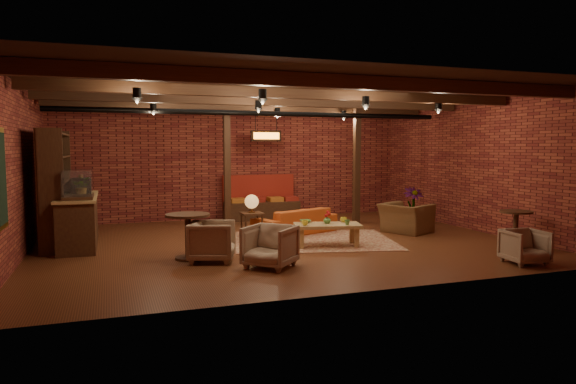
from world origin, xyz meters
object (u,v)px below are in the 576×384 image
object	(u,v)px
armchair_right	(406,213)
round_table_left	(188,229)
armchair_b	(270,244)
plant_tall	(413,169)
armchair_a	(212,239)
round_table_right	(516,223)
side_table_book	(398,212)
sofa	(295,221)
coffee_table	(327,226)
side_table_lamp	(252,205)
armchair_far	(525,245)

from	to	relation	value
armchair_right	round_table_left	bearing A→B (deg)	78.92
armchair_b	plant_tall	size ratio (longest dim) A/B	0.27
armchair_a	round_table_right	world-z (taller)	armchair_a
armchair_a	plant_tall	distance (m)	6.53
plant_tall	side_table_book	bearing A→B (deg)	-143.91
armchair_a	round_table_left	bearing A→B (deg)	69.12
armchair_a	plant_tall	world-z (taller)	plant_tall
round_table_left	armchair_a	size ratio (longest dim) A/B	1.05
sofa	side_table_book	distance (m)	2.66
armchair_b	armchair_right	xyz separation A→B (m)	(4.14, 2.33, 0.07)
coffee_table	armchair_b	bearing A→B (deg)	-139.92
round_table_left	side_table_book	xyz separation A→B (m)	(5.44, 1.75, -0.13)
side_table_lamp	armchair_far	size ratio (longest dim) A/B	1.49
side_table_lamp	sofa	bearing A→B (deg)	12.50
sofa	coffee_table	world-z (taller)	coffee_table
armchair_a	armchair_right	bearing A→B (deg)	-54.20
plant_tall	round_table_right	bearing A→B (deg)	-86.08
armchair_b	side_table_lamp	bearing A→B (deg)	124.84
armchair_b	round_table_right	bearing A→B (deg)	44.09
armchair_right	armchair_far	distance (m)	3.56
side_table_book	armchair_far	bearing A→B (deg)	-88.85
round_table_right	sofa	bearing A→B (deg)	140.66
armchair_right	coffee_table	bearing A→B (deg)	86.60
sofa	round_table_right	bearing A→B (deg)	118.67
armchair_right	side_table_book	world-z (taller)	armchair_right
coffee_table	side_table_lamp	world-z (taller)	side_table_lamp
round_table_left	armchair_right	distance (m)	5.50
round_table_left	armchair_right	xyz separation A→B (m)	(5.36, 1.24, -0.10)
armchair_right	plant_tall	bearing A→B (deg)	-63.12
side_table_lamp	round_table_left	xyz separation A→B (m)	(-1.67, -1.70, -0.19)
side_table_lamp	round_table_left	bearing A→B (deg)	-134.35
armchair_right	side_table_book	distance (m)	0.52
armchair_b	round_table_right	xyz separation A→B (m)	(5.26, 0.02, 0.10)
side_table_lamp	armchair_right	xyz separation A→B (m)	(3.69, -0.47, -0.28)
side_table_lamp	armchair_b	bearing A→B (deg)	-99.00
side_table_book	plant_tall	distance (m)	1.44
round_table_left	round_table_right	world-z (taller)	round_table_left
side_table_book	round_table_right	xyz separation A→B (m)	(1.04, -2.82, 0.07)
armchair_b	armchair_far	distance (m)	4.47
armchair_far	plant_tall	distance (m)	4.85
coffee_table	armchair_b	world-z (taller)	armchair_b
side_table_book	armchair_b	bearing A→B (deg)	-146.03
round_table_right	plant_tall	world-z (taller)	plant_tall
coffee_table	side_table_lamp	size ratio (longest dim) A/B	1.50
armchair_b	plant_tall	distance (m)	6.18
round_table_left	armchair_right	world-z (taller)	armchair_right
sofa	armchair_right	xyz separation A→B (m)	(2.57, -0.72, 0.17)
side_table_lamp	round_table_left	distance (m)	2.39
sofa	round_table_left	bearing A→B (deg)	13.00
coffee_table	armchair_far	world-z (taller)	coffee_table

